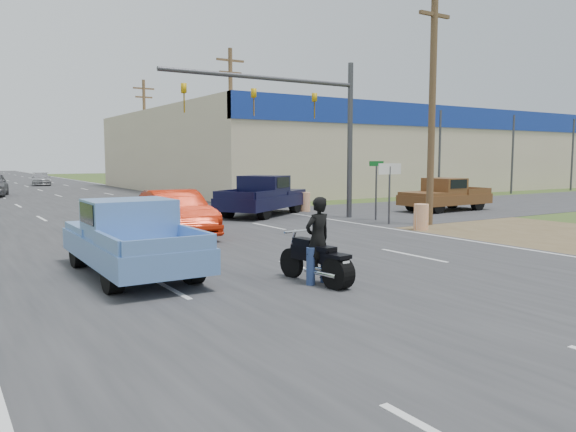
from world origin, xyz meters
TOP-DOWN VIEW (x-y plane):
  - main_road at (0.00, 40.00)m, footprint 15.00×180.00m
  - cross_road at (0.00, 18.00)m, footprint 120.00×10.00m
  - dirt_verge at (11.00, 10.00)m, footprint 8.00×18.00m
  - big_box_store at (32.00, 39.93)m, footprint 50.00×28.10m
  - utility_pole_1 at (9.50, 13.00)m, footprint 2.00×0.28m
  - utility_pole_2 at (9.50, 31.00)m, footprint 2.00×0.28m
  - utility_pole_3 at (9.50, 49.00)m, footprint 2.00×0.28m
  - tree_3 at (55.00, 70.00)m, footprint 8.40×8.40m
  - tree_5 at (30.00, 95.00)m, footprint 7.98×7.98m
  - barrel_0 at (8.00, 12.00)m, footprint 0.56×0.56m
  - barrel_1 at (8.40, 20.50)m, footprint 0.56×0.56m
  - lane_sign at (8.20, 14.00)m, footprint 1.20×0.08m
  - street_name_sign at (8.80, 15.50)m, footprint 0.80×0.08m
  - signal_mast at (5.82, 17.00)m, footprint 9.12×0.40m
  - red_convertible at (-0.50, 15.51)m, footprint 1.94×4.92m
  - motorcycle at (-0.70, 6.51)m, footprint 0.72×2.22m
  - rider at (-0.71, 6.57)m, footprint 0.71×0.52m
  - blue_pickup at (-3.83, 9.84)m, footprint 2.12×5.40m
  - navy_pickup at (5.73, 20.04)m, footprint 6.01×5.01m
  - brown_pickup at (14.66, 16.90)m, footprint 5.21×2.13m
  - distant_car_silver at (1.55, 57.39)m, footprint 2.33×4.56m

SIDE VIEW (x-z plane):
  - dirt_verge at x=11.00m, z-range 0.00..0.01m
  - cross_road at x=0.00m, z-range 0.00..0.02m
  - main_road at x=0.00m, z-range 0.00..0.02m
  - motorcycle at x=-0.70m, z-range -0.06..1.06m
  - barrel_0 at x=8.00m, z-range 0.00..1.00m
  - barrel_1 at x=8.40m, z-range 0.00..1.00m
  - distant_car_silver at x=1.55m, z-range 0.00..1.27m
  - red_convertible at x=-0.50m, z-range 0.00..1.59m
  - brown_pickup at x=14.66m, z-range 0.01..1.72m
  - blue_pickup at x=-3.83m, z-range 0.01..1.79m
  - rider at x=-0.71m, z-range 0.00..1.82m
  - navy_pickup at x=5.73m, z-range 0.01..1.92m
  - street_name_sign at x=8.80m, z-range 0.30..2.91m
  - lane_sign at x=8.20m, z-range 0.64..3.16m
  - big_box_store at x=32.00m, z-range 0.01..6.61m
  - signal_mast at x=5.82m, z-range 1.30..8.30m
  - utility_pole_1 at x=9.50m, z-range 0.32..10.32m
  - utility_pole_2 at x=9.50m, z-range 0.32..10.32m
  - utility_pole_3 at x=9.50m, z-range 0.32..10.32m
  - tree_5 at x=30.00m, z-range 0.94..10.82m
  - tree_3 at x=55.00m, z-range 0.99..11.39m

